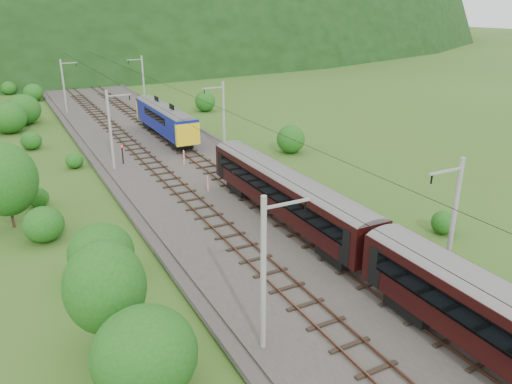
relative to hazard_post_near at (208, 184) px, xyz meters
name	(u,v)px	position (x,y,z in m)	size (l,w,h in m)	color
ground	(362,317)	(0.21, -21.42, -1.03)	(600.00, 600.00, 0.00)	#34571B
railbed	(272,242)	(0.21, -11.42, -0.88)	(14.00, 220.00, 0.30)	#38332D
track_left	(242,247)	(-2.19, -11.42, -0.66)	(2.40, 220.00, 0.27)	brown
track_right	(301,233)	(2.61, -11.42, -0.66)	(2.40, 220.00, 0.27)	brown
catenary_left	(111,128)	(-5.91, 10.58, 3.47)	(2.54, 192.28, 8.00)	gray
catenary_right	(223,116)	(6.33, 10.58, 3.47)	(2.54, 192.28, 8.00)	gray
overhead_wires	(274,149)	(0.21, -11.42, 6.07)	(4.83, 198.00, 0.03)	black
mountain_main	(20,39)	(0.21, 238.58, -1.03)	(504.00, 360.00, 244.00)	black
hazard_post_near	(208,184)	(0.00, 0.00, 0.00)	(0.16, 0.16, 1.45)	red
hazard_post_far	(184,158)	(0.80, 8.43, 0.05)	(0.17, 0.17, 1.56)	red
signal	(122,153)	(-4.76, 11.81, 0.43)	(0.22, 0.22, 1.98)	black
vegetation_left	(48,220)	(-13.89, -5.30, 1.39)	(13.05, 149.16, 6.72)	#1B4E14
vegetation_right	(361,173)	(13.38, -4.81, 0.35)	(6.09, 101.31, 2.91)	#1B4E14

